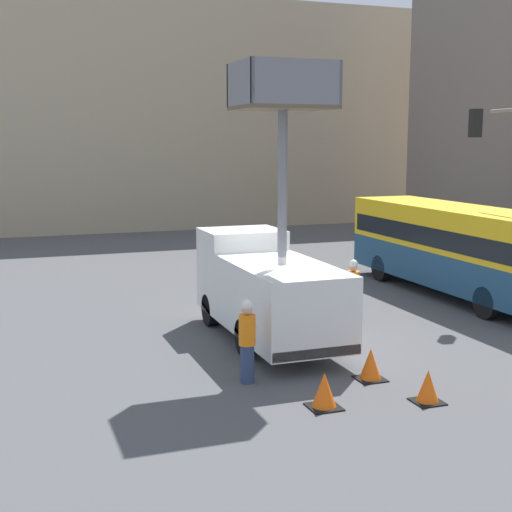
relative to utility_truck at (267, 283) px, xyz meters
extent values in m
plane|color=#4C4C4F|center=(0.20, -0.44, -1.62)|extent=(120.00, 120.00, 0.00)
cube|color=tan|center=(0.20, 29.68, 5.40)|extent=(44.00, 10.00, 14.05)
cube|color=silver|center=(0.00, 2.09, 0.01)|extent=(2.29, 1.91, 2.41)
cube|color=silver|center=(0.00, -1.10, -0.26)|extent=(2.29, 4.47, 1.87)
cube|color=red|center=(0.00, -3.28, -1.05)|extent=(2.24, 0.10, 0.24)
cylinder|color=black|center=(-0.99, 2.09, -1.15)|extent=(0.30, 0.94, 0.94)
cylinder|color=black|center=(0.99, 2.09, -1.15)|extent=(0.30, 0.94, 0.94)
cylinder|color=black|center=(-0.99, -1.10, -1.15)|extent=(0.30, 0.94, 0.94)
cylinder|color=black|center=(0.99, -1.10, -1.15)|extent=(0.30, 0.94, 0.94)
cylinder|color=slate|center=(0.00, -1.10, 2.62)|extent=(0.24, 0.24, 3.89)
cube|color=brown|center=(0.00, -1.10, 4.61)|extent=(2.31, 1.87, 0.10)
cube|color=slate|center=(-1.12, -1.10, 5.19)|extent=(0.08, 1.87, 1.05)
cube|color=slate|center=(1.12, -1.10, 5.19)|extent=(0.08, 1.87, 1.05)
cube|color=slate|center=(0.00, -0.20, 5.19)|extent=(2.31, 0.08, 1.05)
cube|color=slate|center=(0.00, -1.99, 5.19)|extent=(2.31, 0.08, 1.05)
cube|color=navy|center=(8.35, 3.17, -0.58)|extent=(2.56, 10.42, 1.22)
cube|color=yellow|center=(8.35, 3.17, 0.78)|extent=(2.56, 10.42, 1.49)
cube|color=black|center=(8.35, 3.17, 0.55)|extent=(2.58, 10.00, 0.66)
cylinder|color=black|center=(7.22, 6.40, -1.11)|extent=(0.30, 1.02, 1.02)
cylinder|color=black|center=(9.48, 6.40, -1.11)|extent=(0.30, 1.02, 1.02)
cylinder|color=black|center=(7.22, -0.06, -1.11)|extent=(0.30, 1.02, 1.02)
cube|color=black|center=(7.81, 1.71, 4.37)|extent=(0.35, 0.35, 0.90)
sphere|color=red|center=(7.81, 1.71, 4.62)|extent=(0.20, 0.20, 0.20)
cylinder|color=navy|center=(-1.64, -3.10, -1.18)|extent=(0.32, 0.32, 0.88)
cylinder|color=orange|center=(-1.64, -3.10, -0.39)|extent=(0.38, 0.38, 0.70)
sphere|color=tan|center=(-1.64, -3.10, 0.08)|extent=(0.24, 0.24, 0.24)
sphere|color=white|center=(-1.64, -3.10, 0.19)|extent=(0.25, 0.25, 0.25)
cylinder|color=navy|center=(3.08, 0.86, -1.18)|extent=(0.32, 0.32, 0.89)
cylinder|color=orange|center=(3.08, 0.86, -0.38)|extent=(0.38, 0.38, 0.70)
sphere|color=tan|center=(3.08, 0.86, 0.09)|extent=(0.24, 0.24, 0.24)
sphere|color=white|center=(3.08, 0.86, 0.20)|extent=(0.25, 0.25, 0.25)
cube|color=black|center=(1.09, -3.87, -1.61)|extent=(0.64, 0.64, 0.03)
cone|color=#F25B0F|center=(1.09, -3.87, -1.25)|extent=(0.52, 0.52, 0.74)
cube|color=black|center=(-0.66, -5.10, -1.61)|extent=(0.66, 0.66, 0.03)
cone|color=#F25B0F|center=(-0.66, -5.10, -1.25)|extent=(0.53, 0.53, 0.75)
cube|color=black|center=(1.51, -5.56, -1.61)|extent=(0.62, 0.62, 0.03)
cone|color=#F25B0F|center=(1.51, -5.56, -1.27)|extent=(0.49, 0.49, 0.70)
camera|label=1|loc=(-6.73, -17.76, 3.80)|focal=50.00mm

